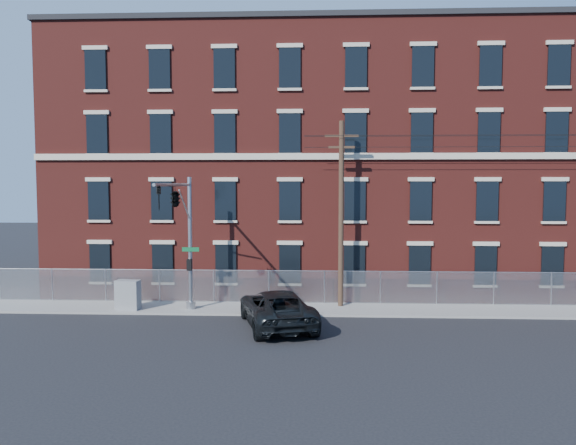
% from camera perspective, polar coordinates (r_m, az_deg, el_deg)
% --- Properties ---
extents(ground, '(140.00, 140.00, 0.00)m').
position_cam_1_polar(ground, '(25.16, 1.43, -11.58)').
color(ground, black).
rests_on(ground, ground).
extents(sidewalk, '(65.00, 3.00, 0.12)m').
position_cam_1_polar(sidewalk, '(32.12, 23.82, -8.38)').
color(sidewalk, gray).
rests_on(sidewalk, ground).
extents(mill_building, '(55.30, 14.32, 16.30)m').
position_cam_1_polar(mill_building, '(39.88, 19.49, 5.77)').
color(mill_building, maroon).
rests_on(mill_building, ground).
extents(chain_link_fence, '(59.06, 0.06, 1.85)m').
position_cam_1_polar(chain_link_fence, '(33.12, 23.05, -6.23)').
color(chain_link_fence, '#A5A8AD').
rests_on(chain_link_fence, ground).
extents(traffic_signal_mast, '(0.90, 6.75, 7.00)m').
position_cam_1_polar(traffic_signal_mast, '(27.23, -11.18, 1.04)').
color(traffic_signal_mast, '#9EA0A5').
rests_on(traffic_signal_mast, ground).
extents(utility_pole_near, '(1.80, 0.28, 10.00)m').
position_cam_1_polar(utility_pole_near, '(29.90, 5.51, 1.26)').
color(utility_pole_near, '#3F2C1F').
rests_on(utility_pole_near, ground).
extents(pickup_truck, '(4.43, 6.82, 1.75)m').
position_cam_1_polar(pickup_truck, '(26.47, -1.16, -8.84)').
color(pickup_truck, black).
rests_on(pickup_truck, ground).
extents(utility_cabinet, '(1.31, 0.77, 1.56)m').
position_cam_1_polar(utility_cabinet, '(30.63, -16.20, -7.18)').
color(utility_cabinet, slate).
rests_on(utility_cabinet, sidewalk).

